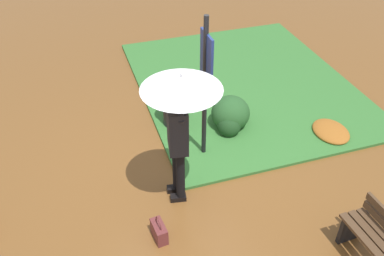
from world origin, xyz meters
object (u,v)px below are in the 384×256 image
(handbag, at_px, (159,231))
(trash_bin, at_px, (175,105))
(person_with_umbrella, at_px, (180,107))
(info_sign_post, at_px, (206,74))

(handbag, distance_m, trash_bin, 2.42)
(person_with_umbrella, relative_size, info_sign_post, 0.89)
(person_with_umbrella, bearing_deg, handbag, -39.28)
(info_sign_post, distance_m, trash_bin, 1.36)
(person_with_umbrella, xyz_separation_m, info_sign_post, (-0.82, 0.62, -0.11))
(person_with_umbrella, bearing_deg, trash_bin, 166.94)
(info_sign_post, relative_size, handbag, 6.22)
(handbag, xyz_separation_m, trash_bin, (-2.25, 0.85, 0.29))
(handbag, height_order, trash_bin, trash_bin)
(person_with_umbrella, height_order, info_sign_post, info_sign_post)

